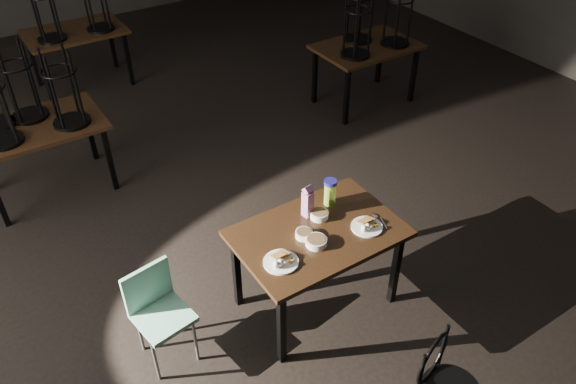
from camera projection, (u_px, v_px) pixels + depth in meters
main_table at (318, 239)px, 4.10m from camera, size 1.20×0.80×0.75m
plate_left at (281, 261)px, 3.78m from camera, size 0.24×0.24×0.08m
plate_right at (367, 226)px, 4.07m from camera, size 0.23×0.23×0.08m
bowl_near at (304, 234)px, 3.99m from camera, size 0.12×0.12×0.05m
bowl_far at (319, 214)px, 4.16m from camera, size 0.14×0.14×0.05m
bowl_big at (316, 242)px, 3.92m from camera, size 0.15×0.15×0.05m
juice_carton at (308, 202)px, 4.12m from camera, size 0.08×0.08×0.27m
water_bottle at (330, 192)px, 4.24m from camera, size 0.13×0.13×0.22m
spoon at (376, 217)px, 4.17m from camera, size 0.06×0.19×0.01m
bentwood_chair at (443, 381)px, 3.41m from camera, size 0.40×0.40×0.78m
school_chair at (158, 307)px, 3.86m from camera, size 0.41×0.41×0.77m
bg_table_left at (30, 121)px, 5.18m from camera, size 1.20×0.80×1.48m
bg_table_right at (368, 43)px, 6.64m from camera, size 1.20×0.80×1.48m
bg_table_far at (75, 31)px, 7.00m from camera, size 1.20×0.80×1.48m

